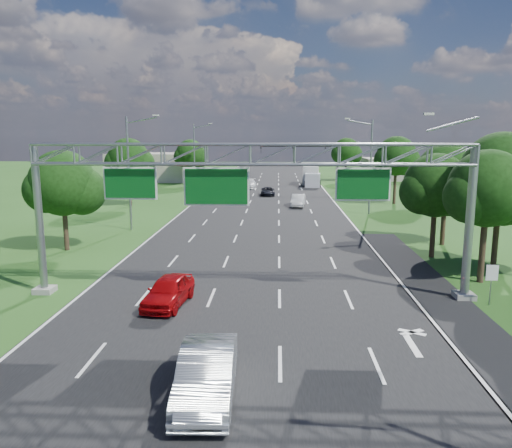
# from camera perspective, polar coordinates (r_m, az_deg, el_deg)

# --- Properties ---
(ground) EXTENTS (220.00, 220.00, 0.00)m
(ground) POSITION_cam_1_polar(r_m,az_deg,el_deg) (44.43, 0.32, -0.79)
(ground) COLOR #204414
(ground) RESTS_ON ground
(road) EXTENTS (18.00, 180.00, 0.02)m
(road) POSITION_cam_1_polar(r_m,az_deg,el_deg) (44.43, 0.32, -0.79)
(road) COLOR black
(road) RESTS_ON ground
(road_flare) EXTENTS (3.00, 30.00, 0.02)m
(road_flare) POSITION_cam_1_polar(r_m,az_deg,el_deg) (30.09, 19.01, -6.77)
(road_flare) COLOR black
(road_flare) RESTS_ON ground
(sign_gantry) EXTENTS (23.50, 1.00, 9.56)m
(sign_gantry) POSITION_cam_1_polar(r_m,az_deg,el_deg) (25.65, -0.48, 6.61)
(sign_gantry) COLOR gray
(sign_gantry) RESTS_ON ground
(regulatory_sign) EXTENTS (0.60, 0.08, 2.10)m
(regulatory_sign) POSITION_cam_1_polar(r_m,az_deg,el_deg) (27.70, 25.34, -5.43)
(regulatory_sign) COLOR gray
(regulatory_sign) RESTS_ON ground
(traffic_signal) EXTENTS (12.21, 0.24, 7.00)m
(traffic_signal) POSITION_cam_1_polar(r_m,az_deg,el_deg) (78.85, 6.80, 7.76)
(traffic_signal) COLOR black
(traffic_signal) RESTS_ON ground
(streetlight_l_near) EXTENTS (2.97, 0.22, 10.16)m
(streetlight_l_near) POSITION_cam_1_polar(r_m,az_deg,el_deg) (45.55, -14.12, 6.25)
(streetlight_l_near) COLOR gray
(streetlight_l_near) RESTS_ON ground
(streetlight_l_far) EXTENTS (2.97, 0.22, 10.16)m
(streetlight_l_far) POSITION_cam_1_polar(r_m,az_deg,el_deg) (79.68, -6.93, 8.08)
(streetlight_l_far) COLOR gray
(streetlight_l_far) RESTS_ON ground
(streetlight_r_mid) EXTENTS (2.97, 0.22, 10.16)m
(streetlight_r_mid) POSITION_cam_1_polar(r_m,az_deg,el_deg) (54.51, 12.78, 6.92)
(streetlight_r_mid) COLOR gray
(streetlight_r_mid) RESTS_ON ground
(tree_cluster_right) EXTENTS (9.91, 14.60, 8.68)m
(tree_cluster_right) POSITION_cam_1_polar(r_m,az_deg,el_deg) (35.44, 24.32, 4.16)
(tree_cluster_right) COLOR #2D2116
(tree_cluster_right) RESTS_ON ground
(tree_verge_la) EXTENTS (5.76, 4.80, 7.40)m
(tree_verge_la) POSITION_cam_1_polar(r_m,az_deg,el_deg) (39.05, -21.08, 4.04)
(tree_verge_la) COLOR #2D2116
(tree_verge_la) RESTS_ON ground
(tree_verge_lb) EXTENTS (5.76, 4.80, 8.06)m
(tree_verge_lb) POSITION_cam_1_polar(r_m,az_deg,el_deg) (61.27, -14.29, 7.05)
(tree_verge_lb) COLOR #2D2116
(tree_verge_lb) RESTS_ON ground
(tree_verge_lc) EXTENTS (5.76, 4.80, 7.62)m
(tree_verge_lc) POSITION_cam_1_polar(r_m,az_deg,el_deg) (84.94, -7.45, 7.79)
(tree_verge_lc) COLOR #2D2116
(tree_verge_lc) RESTS_ON ground
(tree_verge_rd) EXTENTS (5.76, 4.80, 8.28)m
(tree_verge_rd) POSITION_cam_1_polar(r_m,az_deg,el_deg) (63.34, 15.79, 7.27)
(tree_verge_rd) COLOR #2D2116
(tree_verge_rd) RESTS_ON ground
(tree_verge_re) EXTENTS (5.76, 4.80, 7.84)m
(tree_verge_re) POSITION_cam_1_polar(r_m,az_deg,el_deg) (92.50, 10.32, 8.05)
(tree_verge_re) COLOR #2D2116
(tree_verge_re) RESTS_ON ground
(building_left) EXTENTS (14.00, 10.00, 5.00)m
(building_left) POSITION_cam_1_polar(r_m,az_deg,el_deg) (94.77, -12.03, 6.41)
(building_left) COLOR gray
(building_left) RESTS_ON ground
(building_right) EXTENTS (12.00, 9.00, 4.00)m
(building_right) POSITION_cam_1_polar(r_m,az_deg,el_deg) (98.36, 15.72, 6.09)
(building_right) COLOR gray
(building_right) RESTS_ON ground
(red_coupe) EXTENTS (2.29, 4.56, 1.49)m
(red_coupe) POSITION_cam_1_polar(r_m,az_deg,el_deg) (25.67, -9.97, -7.54)
(red_coupe) COLOR #A7070A
(red_coupe) RESTS_ON ground
(silver_sedan) EXTENTS (1.96, 5.15, 1.68)m
(silver_sedan) POSITION_cam_1_polar(r_m,az_deg,el_deg) (17.02, -5.66, -16.65)
(silver_sedan) COLOR #B1B8BD
(silver_sedan) RESTS_ON ground
(car_queue_a) EXTENTS (2.03, 4.87, 1.40)m
(car_queue_a) POSITION_cam_1_polar(r_m,az_deg,el_deg) (79.50, -0.75, 4.63)
(car_queue_a) COLOR silver
(car_queue_a) RESTS_ON ground
(car_queue_b) EXTENTS (2.01, 4.21, 1.16)m
(car_queue_b) POSITION_cam_1_polar(r_m,az_deg,el_deg) (70.01, 1.35, 3.75)
(car_queue_b) COLOR black
(car_queue_b) RESTS_ON ground
(car_queue_c) EXTENTS (2.15, 4.70, 1.56)m
(car_queue_c) POSITION_cam_1_polar(r_m,az_deg,el_deg) (69.79, -5.32, 3.86)
(car_queue_c) COLOR black
(car_queue_c) RESTS_ON ground
(car_queue_d) EXTENTS (1.96, 4.41, 1.41)m
(car_queue_d) POSITION_cam_1_polar(r_m,az_deg,el_deg) (59.60, 4.85, 2.69)
(car_queue_d) COLOR beige
(car_queue_d) RESTS_ON ground
(box_truck) EXTENTS (3.08, 8.71, 3.22)m
(box_truck) POSITION_cam_1_polar(r_m,az_deg,el_deg) (84.59, 6.34, 5.48)
(box_truck) COLOR beige
(box_truck) RESTS_ON ground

